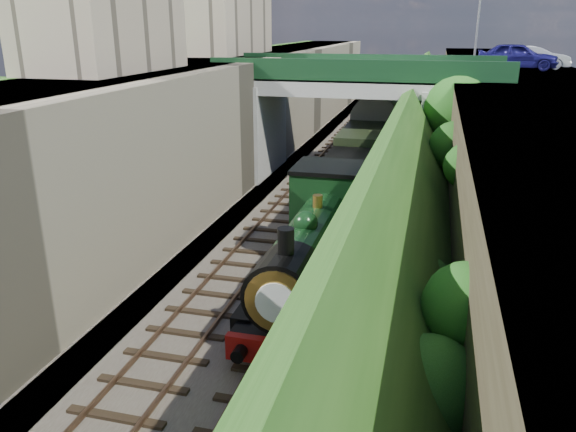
{
  "coord_description": "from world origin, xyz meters",
  "views": [
    {
      "loc": [
        4.63,
        -8.84,
        8.95
      ],
      "look_at": [
        0.0,
        9.1,
        2.62
      ],
      "focal_mm": 35.0,
      "sensor_mm": 36.0,
      "label": 1
    }
  ],
  "objects_px": {
    "tree": "(459,113)",
    "tender": "(349,195)",
    "road_bridge": "(368,113)",
    "car_silver": "(534,57)",
    "locomotive": "(316,248)",
    "lamppost": "(479,15)",
    "car_blue": "(517,56)"
  },
  "relations": [
    {
      "from": "tree",
      "to": "tender",
      "type": "height_order",
      "value": "tree"
    },
    {
      "from": "road_bridge",
      "to": "tender",
      "type": "height_order",
      "value": "road_bridge"
    },
    {
      "from": "road_bridge",
      "to": "locomotive",
      "type": "xyz_separation_m",
      "value": [
        0.26,
        -15.84,
        -2.18
      ]
    },
    {
      "from": "tree",
      "to": "lamppost",
      "type": "relative_size",
      "value": 1.1
    },
    {
      "from": "road_bridge",
      "to": "tree",
      "type": "height_order",
      "value": "road_bridge"
    },
    {
      "from": "tree",
      "to": "tender",
      "type": "distance_m",
      "value": 8.21
    },
    {
      "from": "tree",
      "to": "tender",
      "type": "xyz_separation_m",
      "value": [
        -4.71,
        -6.01,
        -3.03
      ]
    },
    {
      "from": "tree",
      "to": "lamppost",
      "type": "bearing_deg",
      "value": 84.01
    },
    {
      "from": "road_bridge",
      "to": "lamppost",
      "type": "distance_m",
      "value": 11.69
    },
    {
      "from": "locomotive",
      "to": "lamppost",
      "type": "bearing_deg",
      "value": 76.4
    },
    {
      "from": "lamppost",
      "to": "car_blue",
      "type": "height_order",
      "value": "lamppost"
    },
    {
      "from": "car_silver",
      "to": "tender",
      "type": "bearing_deg",
      "value": 147.32
    },
    {
      "from": "tree",
      "to": "lamppost",
      "type": "distance_m",
      "value": 11.92
    },
    {
      "from": "tree",
      "to": "car_silver",
      "type": "distance_m",
      "value": 11.13
    },
    {
      "from": "tender",
      "to": "locomotive",
      "type": "bearing_deg",
      "value": -90.0
    },
    {
      "from": "tree",
      "to": "locomotive",
      "type": "bearing_deg",
      "value": -109.42
    },
    {
      "from": "car_silver",
      "to": "tender",
      "type": "distance_m",
      "value": 19.17
    },
    {
      "from": "tree",
      "to": "tender",
      "type": "bearing_deg",
      "value": -128.13
    },
    {
      "from": "car_blue",
      "to": "car_silver",
      "type": "relative_size",
      "value": 1.14
    },
    {
      "from": "road_bridge",
      "to": "car_silver",
      "type": "bearing_deg",
      "value": 37.27
    },
    {
      "from": "road_bridge",
      "to": "car_silver",
      "type": "distance_m",
      "value": 12.48
    },
    {
      "from": "car_blue",
      "to": "car_silver",
      "type": "xyz_separation_m",
      "value": [
        1.14,
        1.01,
        -0.12
      ]
    },
    {
      "from": "car_silver",
      "to": "locomotive",
      "type": "bearing_deg",
      "value": 155.97
    },
    {
      "from": "road_bridge",
      "to": "lamppost",
      "type": "relative_size",
      "value": 2.67
    },
    {
      "from": "car_silver",
      "to": "tender",
      "type": "relative_size",
      "value": 0.71
    },
    {
      "from": "tree",
      "to": "car_blue",
      "type": "distance_m",
      "value": 9.81
    },
    {
      "from": "locomotive",
      "to": "tender",
      "type": "relative_size",
      "value": 1.7
    },
    {
      "from": "lamppost",
      "to": "car_silver",
      "type": "xyz_separation_m",
      "value": [
        3.56,
        -0.97,
        -2.61
      ]
    },
    {
      "from": "car_blue",
      "to": "locomotive",
      "type": "height_order",
      "value": "car_blue"
    },
    {
      "from": "lamppost",
      "to": "car_blue",
      "type": "bearing_deg",
      "value": -39.23
    },
    {
      "from": "lamppost",
      "to": "car_silver",
      "type": "relative_size",
      "value": 1.4
    },
    {
      "from": "tree",
      "to": "car_silver",
      "type": "xyz_separation_m",
      "value": [
        4.69,
        9.82,
        2.31
      ]
    }
  ]
}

